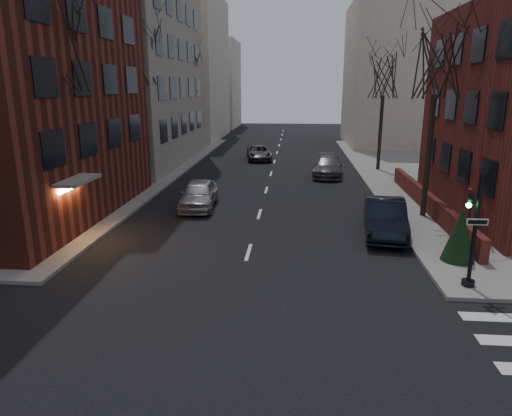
{
  "coord_description": "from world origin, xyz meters",
  "views": [
    {
      "loc": [
        1.88,
        -6.23,
        6.9
      ],
      "look_at": [
        0.33,
        11.88,
        2.0
      ],
      "focal_mm": 32.0,
      "sensor_mm": 36.0,
      "label": 1
    }
  ],
  "objects_px": {
    "sandwich_board": "(401,203)",
    "streetlamp_near": "(135,129)",
    "tree_right_b": "(384,76)",
    "tree_left_a": "(52,48)",
    "tree_left_b": "(141,55)",
    "traffic_signal": "(472,238)",
    "parked_sedan": "(385,218)",
    "tree_right_a": "(438,62)",
    "car_lane_gray": "(328,166)",
    "streetlamp_far": "(200,111)",
    "car_lane_far": "(259,153)",
    "tree_left_c": "(188,73)",
    "car_lane_silver": "(199,194)",
    "evergreen_shrub": "(460,235)"
  },
  "relations": [
    {
      "from": "car_lane_silver",
      "to": "tree_right_a",
      "type": "bearing_deg",
      "value": -7.84
    },
    {
      "from": "streetlamp_near",
      "to": "sandwich_board",
      "type": "relative_size",
      "value": 7.51
    },
    {
      "from": "car_lane_gray",
      "to": "car_lane_far",
      "type": "relative_size",
      "value": 1.09
    },
    {
      "from": "parked_sedan",
      "to": "tree_left_c",
      "type": "bearing_deg",
      "value": 127.27
    },
    {
      "from": "streetlamp_near",
      "to": "sandwich_board",
      "type": "height_order",
      "value": "streetlamp_near"
    },
    {
      "from": "streetlamp_far",
      "to": "parked_sedan",
      "type": "distance_m",
      "value": 30.9
    },
    {
      "from": "streetlamp_far",
      "to": "sandwich_board",
      "type": "height_order",
      "value": "streetlamp_far"
    },
    {
      "from": "tree_left_c",
      "to": "car_lane_silver",
      "type": "xyz_separation_m",
      "value": [
        5.19,
        -20.97,
        -7.22
      ]
    },
    {
      "from": "tree_right_a",
      "to": "parked_sedan",
      "type": "relative_size",
      "value": 1.89
    },
    {
      "from": "streetlamp_far",
      "to": "parked_sedan",
      "type": "relative_size",
      "value": 1.22
    },
    {
      "from": "tree_left_a",
      "to": "parked_sedan",
      "type": "relative_size",
      "value": 1.99
    },
    {
      "from": "tree_left_c",
      "to": "streetlamp_far",
      "type": "xyz_separation_m",
      "value": [
        0.6,
        2.0,
        -3.79
      ]
    },
    {
      "from": "tree_left_b",
      "to": "sandwich_board",
      "type": "height_order",
      "value": "tree_left_b"
    },
    {
      "from": "tree_right_b",
      "to": "evergreen_shrub",
      "type": "bearing_deg",
      "value": -91.04
    },
    {
      "from": "sandwich_board",
      "to": "streetlamp_near",
      "type": "bearing_deg",
      "value": 164.49
    },
    {
      "from": "tree_left_c",
      "to": "car_lane_far",
      "type": "relative_size",
      "value": 2.01
    },
    {
      "from": "parked_sedan",
      "to": "evergreen_shrub",
      "type": "distance_m",
      "value": 4.14
    },
    {
      "from": "traffic_signal",
      "to": "tree_left_a",
      "type": "bearing_deg",
      "value": 163.35
    },
    {
      "from": "tree_left_b",
      "to": "streetlamp_near",
      "type": "height_order",
      "value": "tree_left_b"
    },
    {
      "from": "streetlamp_far",
      "to": "traffic_signal",
      "type": "bearing_deg",
      "value": -63.94
    },
    {
      "from": "traffic_signal",
      "to": "tree_right_b",
      "type": "relative_size",
      "value": 0.44
    },
    {
      "from": "tree_right_b",
      "to": "parked_sedan",
      "type": "height_order",
      "value": "tree_right_b"
    },
    {
      "from": "streetlamp_far",
      "to": "tree_left_a",
      "type": "bearing_deg",
      "value": -91.23
    },
    {
      "from": "streetlamp_far",
      "to": "car_lane_gray",
      "type": "distance_m",
      "value": 18.25
    },
    {
      "from": "traffic_signal",
      "to": "tree_right_a",
      "type": "height_order",
      "value": "tree_right_a"
    },
    {
      "from": "tree_right_b",
      "to": "parked_sedan",
      "type": "xyz_separation_m",
      "value": [
        -2.6,
        -17.13,
        -6.74
      ]
    },
    {
      "from": "tree_left_c",
      "to": "traffic_signal",
      "type": "bearing_deg",
      "value": -61.64
    },
    {
      "from": "parked_sedan",
      "to": "car_lane_gray",
      "type": "bearing_deg",
      "value": 103.19
    },
    {
      "from": "tree_left_b",
      "to": "tree_right_a",
      "type": "distance_m",
      "value": 19.35
    },
    {
      "from": "car_lane_silver",
      "to": "tree_left_b",
      "type": "bearing_deg",
      "value": 123.61
    },
    {
      "from": "traffic_signal",
      "to": "parked_sedan",
      "type": "relative_size",
      "value": 0.78
    },
    {
      "from": "tree_left_a",
      "to": "parked_sedan",
      "type": "distance_m",
      "value": 16.85
    },
    {
      "from": "tree_left_b",
      "to": "car_lane_far",
      "type": "relative_size",
      "value": 2.23
    },
    {
      "from": "streetlamp_near",
      "to": "tree_right_a",
      "type": "bearing_deg",
      "value": -13.24
    },
    {
      "from": "car_lane_gray",
      "to": "sandwich_board",
      "type": "relative_size",
      "value": 6.34
    },
    {
      "from": "tree_left_b",
      "to": "parked_sedan",
      "type": "relative_size",
      "value": 2.1
    },
    {
      "from": "tree_right_a",
      "to": "parked_sedan",
      "type": "height_order",
      "value": "tree_right_a"
    },
    {
      "from": "parked_sedan",
      "to": "car_lane_far",
      "type": "distance_m",
      "value": 23.34
    },
    {
      "from": "car_lane_gray",
      "to": "evergreen_shrub",
      "type": "bearing_deg",
      "value": -71.63
    },
    {
      "from": "car_lane_far",
      "to": "evergreen_shrub",
      "type": "distance_m",
      "value": 27.38
    },
    {
      "from": "streetlamp_near",
      "to": "parked_sedan",
      "type": "distance_m",
      "value": 16.42
    },
    {
      "from": "car_lane_silver",
      "to": "traffic_signal",
      "type": "bearing_deg",
      "value": -44.09
    },
    {
      "from": "tree_right_b",
      "to": "traffic_signal",
      "type": "bearing_deg",
      "value": -92.15
    },
    {
      "from": "traffic_signal",
      "to": "car_lane_silver",
      "type": "distance_m",
      "value": 15.34
    },
    {
      "from": "tree_left_a",
      "to": "car_lane_gray",
      "type": "relative_size",
      "value": 1.94
    },
    {
      "from": "tree_right_b",
      "to": "tree_left_a",
      "type": "bearing_deg",
      "value": -134.36
    },
    {
      "from": "tree_right_b",
      "to": "car_lane_far",
      "type": "height_order",
      "value": "tree_right_b"
    },
    {
      "from": "traffic_signal",
      "to": "tree_left_c",
      "type": "xyz_separation_m",
      "value": [
        -16.74,
        31.01,
        6.12
      ]
    },
    {
      "from": "parked_sedan",
      "to": "car_lane_far",
      "type": "xyz_separation_m",
      "value": [
        -7.71,
        22.03,
        -0.18
      ]
    },
    {
      "from": "tree_right_b",
      "to": "tree_right_a",
      "type": "bearing_deg",
      "value": -90.0
    }
  ]
}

